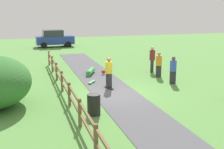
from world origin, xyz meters
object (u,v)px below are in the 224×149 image
at_px(bystander_maroon, 152,58).
at_px(trash_bin, 94,105).
at_px(skater_fallen, 92,72).
at_px(bystander_blue, 173,69).
at_px(skater_riding, 109,71).
at_px(parked_car_blue, 54,38).
at_px(skateboard_loose, 92,82).
at_px(bystander_orange, 159,64).

bearing_deg(bystander_maroon, trash_bin, -129.67).
bearing_deg(skater_fallen, bystander_blue, -43.35).
relative_size(skater_riding, parked_car_blue, 0.41).
bearing_deg(bystander_maroon, bystander_blue, -92.62).
bearing_deg(trash_bin, skateboard_loose, 78.01).
xyz_separation_m(skater_fallen, bystander_orange, (4.00, -2.00, 0.69)).
xyz_separation_m(bystander_orange, parked_car_blue, (-4.83, 17.11, 0.06)).
xyz_separation_m(bystander_blue, bystander_maroon, (0.15, 3.31, 0.10)).
height_order(trash_bin, bystander_blue, bystander_blue).
bearing_deg(bystander_orange, bystander_blue, -88.31).
height_order(skater_fallen, parked_car_blue, parked_car_blue).
bearing_deg(skateboard_loose, bystander_maroon, 21.00).
xyz_separation_m(skateboard_loose, bystander_orange, (4.52, 0.32, 0.81)).
relative_size(skater_fallen, bystander_blue, 0.94).
distance_m(skateboard_loose, bystander_orange, 4.60).
relative_size(skater_riding, skater_fallen, 1.13).
bearing_deg(skater_riding, bystander_maroon, 38.78).
bearing_deg(bystander_orange, trash_bin, -135.44).
bearing_deg(skater_fallen, skater_riding, -88.21).
height_order(trash_bin, parked_car_blue, parked_car_blue).
distance_m(skater_riding, parked_car_blue, 18.92).
height_order(skater_fallen, bystander_blue, bystander_blue).
relative_size(bystander_blue, parked_car_blue, 0.39).
xyz_separation_m(bystander_maroon, parked_car_blue, (-5.03, 15.61, -0.04)).
xyz_separation_m(skater_riding, bystander_orange, (3.88, 1.79, -0.10)).
bearing_deg(bystander_orange, skateboard_loose, -175.92).
height_order(bystander_blue, bystander_maroon, bystander_maroon).
relative_size(skateboard_loose, bystander_orange, 0.47).
relative_size(skateboard_loose, bystander_blue, 0.46).
height_order(skateboard_loose, bystander_maroon, bystander_maroon).
bearing_deg(bystander_blue, trash_bin, -146.76).
relative_size(trash_bin, skater_riding, 0.52).
xyz_separation_m(trash_bin, skateboard_loose, (1.11, 5.22, -0.36)).
bearing_deg(skater_fallen, trash_bin, -102.22).
xyz_separation_m(skateboard_loose, bystander_blue, (4.58, -1.50, 0.81)).
xyz_separation_m(trash_bin, skater_riding, (1.75, 3.76, 0.54)).
relative_size(skateboard_loose, parked_car_blue, 0.18).
relative_size(skater_riding, bystander_maroon, 0.97).
bearing_deg(skater_riding, trash_bin, -115.02).
distance_m(skater_fallen, skateboard_loose, 2.39).
bearing_deg(trash_bin, bystander_maroon, 50.33).
relative_size(skater_riding, bystander_orange, 1.07).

